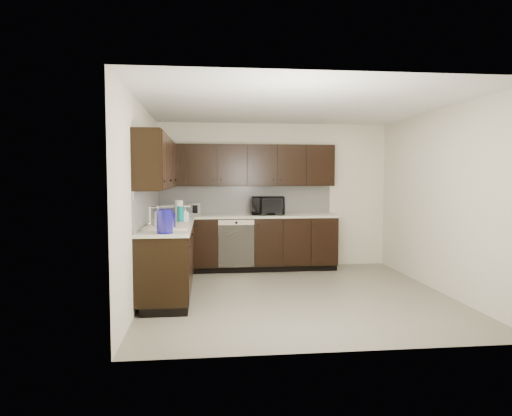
# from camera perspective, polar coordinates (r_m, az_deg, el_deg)

# --- Properties ---
(floor) EXTENTS (4.00, 4.00, 0.00)m
(floor) POSITION_cam_1_polar(r_m,az_deg,el_deg) (6.23, 4.97, -10.77)
(floor) COLOR gray
(floor) RESTS_ON ground
(ceiling) EXTENTS (4.00, 4.00, 0.00)m
(ceiling) POSITION_cam_1_polar(r_m,az_deg,el_deg) (6.10, 5.12, 12.60)
(ceiling) COLOR white
(ceiling) RESTS_ON wall_back
(wall_back) EXTENTS (4.00, 0.02, 2.50)m
(wall_back) POSITION_cam_1_polar(r_m,az_deg,el_deg) (8.01, 2.24, 1.58)
(wall_back) COLOR beige
(wall_back) RESTS_ON floor
(wall_left) EXTENTS (0.02, 4.00, 2.50)m
(wall_left) POSITION_cam_1_polar(r_m,az_deg,el_deg) (5.98, -14.12, 0.65)
(wall_left) COLOR beige
(wall_left) RESTS_ON floor
(wall_right) EXTENTS (0.02, 4.00, 2.50)m
(wall_right) POSITION_cam_1_polar(r_m,az_deg,el_deg) (6.72, 22.01, 0.83)
(wall_right) COLOR beige
(wall_right) RESTS_ON floor
(wall_front) EXTENTS (4.00, 0.02, 2.50)m
(wall_front) POSITION_cam_1_polar(r_m,az_deg,el_deg) (4.10, 10.53, -0.78)
(wall_front) COLOR beige
(wall_front) RESTS_ON floor
(lower_cabinets) EXTENTS (3.00, 2.80, 0.90)m
(lower_cabinets) POSITION_cam_1_polar(r_m,az_deg,el_deg) (7.12, -4.78, -5.50)
(lower_cabinets) COLOR black
(lower_cabinets) RESTS_ON floor
(countertop) EXTENTS (3.03, 2.83, 0.04)m
(countertop) POSITION_cam_1_polar(r_m,az_deg,el_deg) (7.05, -4.83, -1.44)
(countertop) COLOR beige
(countertop) RESTS_ON lower_cabinets
(backsplash) EXTENTS (3.00, 2.80, 0.48)m
(backsplash) POSITION_cam_1_polar(r_m,az_deg,el_deg) (7.24, -6.54, 0.75)
(backsplash) COLOR silver
(backsplash) RESTS_ON countertop
(upper_cabinets) EXTENTS (3.00, 2.80, 0.70)m
(upper_cabinets) POSITION_cam_1_polar(r_m,az_deg,el_deg) (7.12, -5.65, 5.45)
(upper_cabinets) COLOR black
(upper_cabinets) RESTS_ON wall_back
(dishwasher) EXTENTS (0.58, 0.04, 0.78)m
(dishwasher) POSITION_cam_1_polar(r_m,az_deg,el_deg) (7.41, -2.48, -4.08)
(dishwasher) COLOR beige
(dishwasher) RESTS_ON lower_cabinets
(sink) EXTENTS (0.54, 0.82, 0.42)m
(sink) POSITION_cam_1_polar(r_m,az_deg,el_deg) (5.96, -11.03, -2.88)
(sink) COLOR beige
(sink) RESTS_ON countertop
(microwave) EXTENTS (0.58, 0.42, 0.30)m
(microwave) POSITION_cam_1_polar(r_m,az_deg,el_deg) (7.66, 1.50, 0.28)
(microwave) COLOR black
(microwave) RESTS_ON countertop
(soap_bottle_a) EXTENTS (0.11, 0.11, 0.20)m
(soap_bottle_a) POSITION_cam_1_polar(r_m,az_deg,el_deg) (6.60, -8.83, -0.81)
(soap_bottle_a) COLOR gray
(soap_bottle_a) RESTS_ON countertop
(soap_bottle_b) EXTENTS (0.12, 0.13, 0.27)m
(soap_bottle_b) POSITION_cam_1_polar(r_m,az_deg,el_deg) (5.96, -12.18, -1.01)
(soap_bottle_b) COLOR gray
(soap_bottle_b) RESTS_ON countertop
(toaster_oven) EXTENTS (0.35, 0.27, 0.20)m
(toaster_oven) POSITION_cam_1_polar(r_m,az_deg,el_deg) (7.71, -8.08, -0.10)
(toaster_oven) COLOR #ADADAF
(toaster_oven) RESTS_ON countertop
(storage_bin) EXTENTS (0.52, 0.44, 0.18)m
(storage_bin) POSITION_cam_1_polar(r_m,az_deg,el_deg) (7.30, -10.02, -0.45)
(storage_bin) COLOR silver
(storage_bin) RESTS_ON countertop
(blue_pitcher) EXTENTS (0.20, 0.20, 0.27)m
(blue_pitcher) POSITION_cam_1_polar(r_m,az_deg,el_deg) (5.26, -11.35, -1.65)
(blue_pitcher) COLOR #150F8D
(blue_pitcher) RESTS_ON countertop
(teal_tumbler) EXTENTS (0.11, 0.11, 0.22)m
(teal_tumbler) POSITION_cam_1_polar(r_m,az_deg,el_deg) (6.57, -9.41, -0.75)
(teal_tumbler) COLOR #0B797B
(teal_tumbler) RESTS_ON countertop
(paper_towel_roll) EXTENTS (0.16, 0.16, 0.28)m
(paper_towel_roll) POSITION_cam_1_polar(r_m,az_deg,el_deg) (7.07, -9.61, -0.19)
(paper_towel_roll) COLOR white
(paper_towel_roll) RESTS_ON countertop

